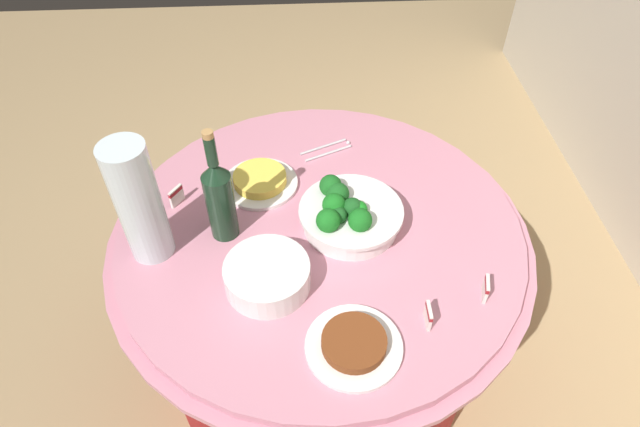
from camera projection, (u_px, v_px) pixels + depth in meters
The scene contains 12 objects.
ground_plane at pixel (320, 362), 1.99m from camera, with size 6.00×6.00×0.00m, color tan.
buffet_table at pixel (320, 303), 1.72m from camera, with size 1.16×1.16×0.74m.
broccoli_bowl at pixel (348, 214), 1.43m from camera, with size 0.28×0.28×0.11m.
plate_stack at pixel (267, 276), 1.30m from camera, with size 0.21×0.21×0.07m.
wine_bottle at pixel (219, 198), 1.35m from camera, with size 0.07×0.07×0.34m.
decorative_fruit_vase at pixel (141, 209), 1.30m from camera, with size 0.11×0.11×0.34m.
serving_tongs at pixel (328, 149), 1.69m from camera, with size 0.10×0.16×0.01m.
food_plate_fried_egg at pixel (260, 181), 1.57m from camera, with size 0.22×0.22×0.04m.
food_plate_stir_fry at pixel (354, 345), 1.19m from camera, with size 0.22×0.22×0.04m.
label_placard_front at pixel (176, 195), 1.50m from camera, with size 0.05×0.03×0.05m.
label_placard_mid at pixel (428, 315), 1.23m from camera, with size 0.05×0.01×0.05m.
label_placard_rear at pixel (486, 288), 1.28m from camera, with size 0.05×0.02×0.05m.
Camera 1 is at (0.99, -0.06, 1.81)m, focal length 30.13 mm.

